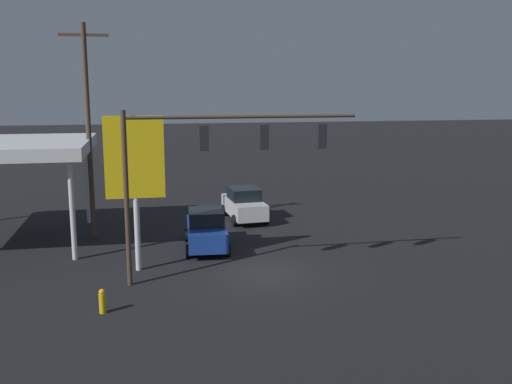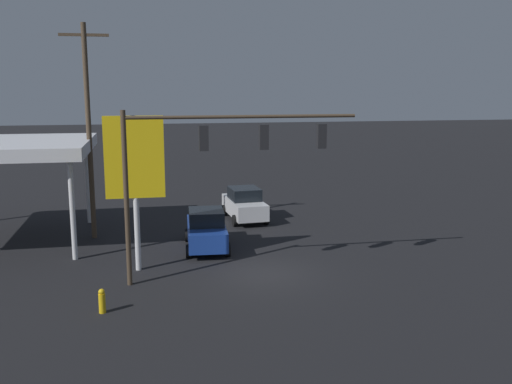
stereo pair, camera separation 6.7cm
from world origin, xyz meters
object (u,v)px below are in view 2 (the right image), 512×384
(sedan_waiting, at_px, (244,204))
(fire_hydrant, at_px, (102,301))
(traffic_signal_assembly, at_px, (216,153))
(utility_pole, at_px, (89,128))
(price_sign, at_px, (135,163))
(sedan_far, at_px, (206,230))

(sedan_waiting, height_order, fire_hydrant, sedan_waiting)
(traffic_signal_assembly, distance_m, fire_hydrant, 7.07)
(utility_pole, xyz_separation_m, price_sign, (-2.32, 5.86, -1.08))
(utility_pole, distance_m, sedan_waiting, 10.01)
(utility_pole, height_order, sedan_far, utility_pole)
(price_sign, height_order, fire_hydrant, price_sign)
(traffic_signal_assembly, bearing_deg, utility_pole, -54.40)
(sedan_far, distance_m, fire_hydrant, 8.60)
(traffic_signal_assembly, bearing_deg, sedan_waiting, -105.91)
(traffic_signal_assembly, xyz_separation_m, fire_hydrant, (4.39, 2.78, -4.79))
(sedan_far, height_order, fire_hydrant, sedan_far)
(utility_pole, distance_m, sedan_far, 7.98)
(price_sign, bearing_deg, traffic_signal_assembly, 150.04)
(traffic_signal_assembly, height_order, sedan_far, traffic_signal_assembly)
(sedan_waiting, bearing_deg, fire_hydrant, -33.66)
(sedan_waiting, distance_m, fire_hydrant, 14.92)
(price_sign, xyz_separation_m, fire_hydrant, (1.21, 4.62, -4.22))
(sedan_waiting, bearing_deg, sedan_far, -31.15)
(sedan_waiting, bearing_deg, traffic_signal_assembly, -20.22)
(traffic_signal_assembly, relative_size, utility_pole, 0.86)
(traffic_signal_assembly, bearing_deg, sedan_far, -90.69)
(utility_pole, xyz_separation_m, sedan_waiting, (-8.42, -2.52, -4.79))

